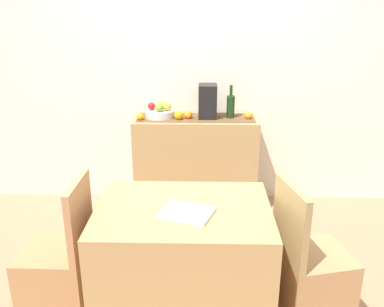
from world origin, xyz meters
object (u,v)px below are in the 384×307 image
(open_book, at_px, (186,212))
(coffee_maker, at_px, (208,102))
(chair_by_corner, at_px, (310,279))
(sideboard_console, at_px, (196,164))
(dining_table, at_px, (184,262))
(wine_bottle, at_px, (231,106))
(fruit_bowl, at_px, (160,114))
(chair_near_window, at_px, (59,275))

(open_book, bearing_deg, coffee_maker, 105.19)
(coffee_maker, height_order, chair_by_corner, coffee_maker)
(sideboard_console, bearing_deg, dining_table, -91.88)
(wine_bottle, bearing_deg, chair_by_corner, -74.30)
(fruit_bowl, bearing_deg, wine_bottle, 0.00)
(sideboard_console, bearing_deg, open_book, -91.00)
(sideboard_console, xyz_separation_m, wine_bottle, (0.31, 0.00, 0.55))
(wine_bottle, xyz_separation_m, chair_by_corner, (0.42, -1.48, -0.72))
(fruit_bowl, distance_m, chair_near_window, 1.69)
(fruit_bowl, distance_m, wine_bottle, 0.63)
(dining_table, relative_size, open_book, 3.64)
(fruit_bowl, height_order, dining_table, fruit_bowl)
(wine_bottle, height_order, coffee_maker, coffee_maker)
(chair_near_window, bearing_deg, open_book, -5.11)
(chair_near_window, distance_m, chair_by_corner, 1.55)
(chair_by_corner, bearing_deg, fruit_bowl, 125.22)
(open_book, bearing_deg, chair_by_corner, 25.17)
(wine_bottle, relative_size, coffee_maker, 0.99)
(chair_near_window, relative_size, chair_by_corner, 1.00)
(wine_bottle, xyz_separation_m, open_book, (-0.34, -1.55, -0.24))
(sideboard_console, distance_m, dining_table, 1.48)
(sideboard_console, relative_size, dining_table, 1.09)
(fruit_bowl, relative_size, wine_bottle, 0.87)
(open_book, relative_size, chair_by_corner, 0.31)
(coffee_maker, distance_m, chair_by_corner, 1.78)
(sideboard_console, bearing_deg, chair_near_window, -119.07)
(wine_bottle, distance_m, chair_near_window, 2.00)
(fruit_bowl, distance_m, chair_by_corner, 1.93)
(wine_bottle, bearing_deg, sideboard_console, -180.00)
(wine_bottle, bearing_deg, dining_table, -103.59)
(dining_table, bearing_deg, wine_bottle, 76.41)
(sideboard_console, height_order, fruit_bowl, fruit_bowl)
(dining_table, relative_size, chair_by_corner, 1.13)
(coffee_maker, xyz_separation_m, chair_by_corner, (0.62, -1.48, -0.76))
(wine_bottle, height_order, dining_table, wine_bottle)
(coffee_maker, bearing_deg, wine_bottle, 0.00)
(coffee_maker, relative_size, chair_near_window, 0.33)
(sideboard_console, xyz_separation_m, open_book, (-0.03, -1.55, 0.31))
(open_book, bearing_deg, dining_table, 126.86)
(sideboard_console, height_order, wine_bottle, wine_bottle)
(coffee_maker, bearing_deg, chair_by_corner, -67.27)
(open_book, bearing_deg, fruit_bowl, 120.78)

